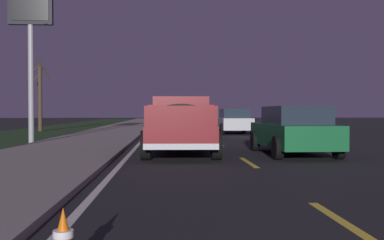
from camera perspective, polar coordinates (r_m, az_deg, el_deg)
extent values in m
plane|color=black|center=(27.84, 1.43, -1.75)|extent=(144.00, 144.00, 0.00)
cube|color=gray|center=(27.98, -10.29, -1.63)|extent=(108.00, 4.00, 0.12)
cube|color=#1E3819|center=(29.04, -20.13, -1.70)|extent=(108.00, 6.00, 0.01)
cube|color=yellow|center=(6.04, 18.55, -12.13)|extent=(2.40, 0.14, 0.01)
cube|color=yellow|center=(12.36, 7.12, -5.31)|extent=(2.40, 0.14, 0.01)
cube|color=yellow|center=(19.21, 3.46, -3.02)|extent=(2.40, 0.14, 0.01)
cube|color=yellow|center=(25.90, 1.77, -1.96)|extent=(2.40, 0.14, 0.01)
cube|color=yellow|center=(31.49, 0.91, -1.42)|extent=(2.40, 0.14, 0.01)
cube|color=yellow|center=(38.35, 0.20, -0.97)|extent=(2.40, 0.14, 0.01)
cube|color=yellow|center=(45.23, -0.30, -0.66)|extent=(2.40, 0.14, 0.01)
cube|color=yellow|center=(52.10, -0.66, -0.43)|extent=(2.40, 0.14, 0.01)
cube|color=yellow|center=(58.37, -0.92, -0.26)|extent=(2.40, 0.14, 0.01)
cube|color=yellow|center=(64.51, -1.12, -0.14)|extent=(2.40, 0.14, 0.01)
cube|color=yellow|center=(70.04, -1.27, -0.04)|extent=(2.40, 0.14, 0.01)
cube|color=yellow|center=(76.03, -1.41, 0.05)|extent=(2.40, 0.14, 0.01)
cube|color=yellow|center=(81.66, -1.52, 0.12)|extent=(2.40, 0.14, 0.01)
cube|color=silver|center=(27.78, -5.58, -1.75)|extent=(108.00, 0.14, 0.01)
cube|color=maroon|center=(14.60, -1.39, -1.70)|extent=(5.45, 2.15, 0.60)
cube|color=maroon|center=(15.77, -1.39, 1.24)|extent=(2.21, 1.90, 0.90)
cube|color=#1E2833|center=(14.72, -1.39, 1.44)|extent=(0.08, 1.44, 0.50)
cube|color=maroon|center=(13.53, -5.37, 0.54)|extent=(3.03, 0.17, 0.56)
cube|color=maroon|center=(13.54, 2.59, 0.54)|extent=(3.03, 0.17, 0.56)
cube|color=maroon|center=(11.92, -1.38, 0.47)|extent=(0.13, 1.88, 0.56)
cube|color=silver|center=(11.96, -1.38, -3.37)|extent=(0.18, 2.00, 0.16)
cube|color=red|center=(11.96, -5.22, 1.42)|extent=(0.06, 0.14, 0.20)
cube|color=red|center=(11.96, 2.45, 1.43)|extent=(0.06, 0.14, 0.20)
ellipsoid|color=#4C422D|center=(13.50, -1.39, 0.71)|extent=(2.63, 1.59, 0.64)
sphere|color=silver|center=(14.01, -2.86, 0.15)|extent=(0.40, 0.40, 0.40)
sphere|color=beige|center=(12.91, -0.06, -0.02)|extent=(0.34, 0.34, 0.34)
cylinder|color=black|center=(16.42, -4.89, -2.26)|extent=(0.84, 0.28, 0.84)
cylinder|color=black|center=(16.42, 2.10, -2.26)|extent=(0.84, 0.28, 0.84)
cylinder|color=black|center=(12.87, -5.85, -3.19)|extent=(0.84, 0.28, 0.84)
cylinder|color=black|center=(12.87, 3.08, -3.18)|extent=(0.84, 0.28, 0.84)
cube|color=#14592D|center=(14.79, 12.59, -1.84)|extent=(4.44, 1.91, 0.70)
cube|color=#1E2833|center=(14.53, 12.88, 0.59)|extent=(2.50, 1.64, 0.56)
cylinder|color=black|center=(16.02, 7.93, -2.64)|extent=(0.68, 0.22, 0.68)
cylinder|color=black|center=(16.50, 14.05, -2.55)|extent=(0.68, 0.22, 0.68)
cylinder|color=black|center=(13.12, 10.73, -3.47)|extent=(0.68, 0.22, 0.68)
cylinder|color=black|center=(13.71, 18.03, -3.31)|extent=(0.68, 0.22, 0.68)
cube|color=red|center=(12.75, 15.42, -2.09)|extent=(0.12, 1.51, 0.10)
cube|color=#B2B5BA|center=(28.22, 5.26, -0.44)|extent=(4.40, 1.80, 0.70)
cube|color=#1E2833|center=(27.96, 5.34, 0.84)|extent=(2.46, 1.59, 0.56)
cylinder|color=black|center=(29.60, 3.12, -0.93)|extent=(0.68, 0.22, 0.68)
cylinder|color=black|center=(29.85, 6.56, -0.92)|extent=(0.68, 0.22, 0.68)
cylinder|color=black|center=(26.63, 3.81, -1.15)|extent=(0.68, 0.22, 0.68)
cylinder|color=black|center=(26.90, 7.62, -1.14)|extent=(0.68, 0.22, 0.68)
cube|color=red|center=(26.09, 5.95, -0.45)|extent=(0.08, 1.51, 0.10)
cube|color=black|center=(39.29, 2.61, -0.01)|extent=(4.44, 1.90, 0.70)
cube|color=#1E2833|center=(39.04, 2.64, 0.91)|extent=(2.50, 1.64, 0.56)
cylinder|color=black|center=(40.74, 1.19, -0.38)|extent=(0.68, 0.22, 0.68)
cylinder|color=black|center=(40.87, 3.71, -0.37)|extent=(0.68, 0.22, 0.68)
cylinder|color=black|center=(37.75, 1.42, -0.49)|extent=(0.68, 0.22, 0.68)
cylinder|color=black|center=(37.89, 4.14, -0.49)|extent=(0.68, 0.22, 0.68)
cube|color=red|center=(37.15, 2.86, 0.01)|extent=(0.11, 1.51, 0.10)
cylinder|color=#99999E|center=(21.03, -19.64, 7.28)|extent=(0.24, 0.24, 7.34)
cylinder|color=#423323|center=(33.19, -18.59, 2.53)|extent=(0.28, 0.28, 4.49)
cylinder|color=#423323|center=(33.24, -19.16, 4.85)|extent=(0.29, 0.70, 0.93)
cylinder|color=#423323|center=(33.55, -19.30, 5.83)|extent=(0.32, 0.99, 1.04)
cylinder|color=#423323|center=(33.66, -18.04, 5.94)|extent=(0.95, 0.57, 1.54)
cylinder|color=#423323|center=(33.67, -18.72, 4.76)|extent=(0.83, 0.51, 0.70)
cone|color=orange|center=(4.04, -15.91, -14.37)|extent=(0.28, 0.28, 0.55)
cylinder|color=white|center=(4.02, -15.91, -13.62)|extent=(0.17, 0.17, 0.06)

